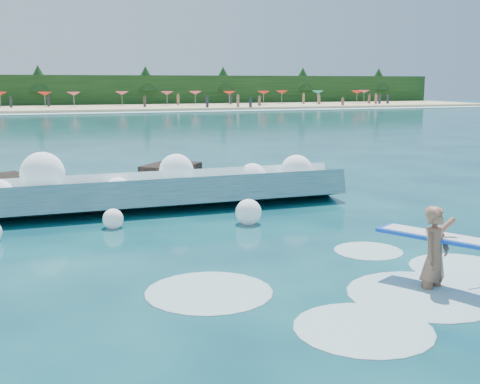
{
  "coord_description": "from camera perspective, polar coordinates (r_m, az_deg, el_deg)",
  "views": [
    {
      "loc": [
        -3.55,
        -11.81,
        3.89
      ],
      "look_at": [
        1.5,
        2.0,
        1.2
      ],
      "focal_mm": 45.0,
      "sensor_mm": 36.0,
      "label": 1
    }
  ],
  "objects": [
    {
      "name": "ground",
      "position": [
        12.94,
        -3.22,
        -7.16
      ],
      "size": [
        200.0,
        200.0,
        0.0
      ],
      "primitive_type": "plane",
      "color": "#072D3F",
      "rests_on": "ground"
    },
    {
      "name": "beach",
      "position": [
        89.96,
        -17.96,
        7.52
      ],
      "size": [
        140.0,
        20.0,
        0.4
      ],
      "primitive_type": "cube",
      "color": "tan",
      "rests_on": "ground"
    },
    {
      "name": "wet_band",
      "position": [
        78.99,
        -17.62,
        7.1
      ],
      "size": [
        140.0,
        5.0,
        0.08
      ],
      "primitive_type": "cube",
      "color": "silver",
      "rests_on": "ground"
    },
    {
      "name": "treeline",
      "position": [
        99.89,
        -18.28,
        9.06
      ],
      "size": [
        140.0,
        4.0,
        5.0
      ],
      "primitive_type": "cube",
      "color": "black",
      "rests_on": "ground"
    },
    {
      "name": "breaking_wave",
      "position": [
        18.88,
        -13.92,
        -0.33
      ],
      "size": [
        16.11,
        2.59,
        1.39
      ],
      "color": "teal",
      "rests_on": "ground"
    },
    {
      "name": "rock_cluster",
      "position": [
        19.99,
        -14.86,
        0.01
      ],
      "size": [
        8.27,
        3.15,
        1.31
      ],
      "color": "black",
      "rests_on": "ground"
    },
    {
      "name": "surfer_with_board",
      "position": [
        11.98,
        18.22,
        -5.52
      ],
      "size": [
        1.8,
        3.03,
        1.95
      ],
      "color": "#A0654B",
      "rests_on": "ground"
    },
    {
      "name": "wave_spray",
      "position": [
        18.58,
        -14.79,
        0.89
      ],
      "size": [
        14.95,
        4.43,
        1.93
      ],
      "color": "white",
      "rests_on": "ground"
    },
    {
      "name": "surf_foam",
      "position": [
        11.87,
        13.71,
        -9.08
      ],
      "size": [
        9.17,
        5.84,
        0.14
      ],
      "color": "silver",
      "rests_on": "ground"
    },
    {
      "name": "beach_umbrellas",
      "position": [
        92.03,
        -18.02,
        8.85
      ],
      "size": [
        110.49,
        6.52,
        0.5
      ],
      "color": "red",
      "rests_on": "ground"
    }
  ]
}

